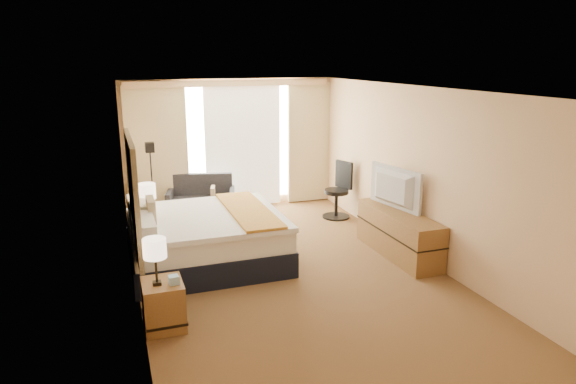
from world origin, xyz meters
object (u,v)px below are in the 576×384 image
object	(u,v)px
bed	(205,238)
floor_lamp	(151,170)
media_dresser	(399,234)
television	(390,188)
lamp_left	(155,249)
lamp_right	(147,192)
loveseat	(202,203)
nightstand_left	(163,305)
desk_chair	(339,193)
nightstand_right	(146,235)

from	to	relation	value
bed	floor_lamp	distance (m)	1.88
bed	media_dresser	bearing A→B (deg)	-13.33
bed	television	world-z (taller)	television
lamp_left	lamp_right	distance (m)	2.47
lamp_left	lamp_right	xyz separation A→B (m)	(0.11, 2.46, 0.03)
loveseat	nightstand_left	bearing A→B (deg)	-91.91
lamp_right	media_dresser	bearing A→B (deg)	-20.63
media_dresser	desk_chair	distance (m)	2.12
nightstand_left	bed	bearing A→B (deg)	65.02
bed	lamp_right	bearing A→B (deg)	137.69
nightstand_left	lamp_right	bearing A→B (deg)	88.78
loveseat	lamp_right	size ratio (longest dim) A/B	2.44
loveseat	lamp_right	distance (m)	2.13
nightstand_right	television	size ratio (longest dim) A/B	0.49
bed	floor_lamp	xyz separation A→B (m)	(-0.60, 1.62, 0.75)
loveseat	media_dresser	bearing A→B (deg)	-36.08
bed	desk_chair	size ratio (longest dim) A/B	2.04
nightstand_left	lamp_right	world-z (taller)	lamp_right
nightstand_right	lamp_right	size ratio (longest dim) A/B	0.95
media_dresser	lamp_right	size ratio (longest dim) A/B	3.11
loveseat	television	world-z (taller)	television
nightstand_right	lamp_left	distance (m)	2.63
nightstand_right	desk_chair	bearing A→B (deg)	10.38
media_dresser	television	xyz separation A→B (m)	(-0.05, 0.25, 0.67)
bed	television	bearing A→B (deg)	-8.75
media_dresser	television	distance (m)	0.72
loveseat	floor_lamp	world-z (taller)	floor_lamp
lamp_right	television	bearing A→B (deg)	-17.38
nightstand_left	television	world-z (taller)	television
bed	lamp_right	xyz separation A→B (m)	(-0.76, 0.69, 0.60)
loveseat	desk_chair	bearing A→B (deg)	-6.08
nightstand_left	media_dresser	size ratio (longest dim) A/B	0.31
nightstand_right	desk_chair	world-z (taller)	desk_chair
bed	lamp_right	distance (m)	1.19
nightstand_right	lamp_right	distance (m)	0.73
loveseat	desk_chair	xyz separation A→B (m)	(2.49, -0.91, 0.22)
desk_chair	lamp_left	size ratio (longest dim) A/B	2.00
loveseat	television	xyz separation A→B (m)	(2.48, -2.79, 0.76)
loveseat	desk_chair	world-z (taller)	desk_chair
media_dresser	lamp_right	xyz separation A→B (m)	(-3.65, 1.37, 0.65)
desk_chair	lamp_right	xyz separation A→B (m)	(-3.60, -0.75, 0.52)
media_dresser	floor_lamp	size ratio (longest dim) A/B	1.11
media_dresser	nightstand_left	bearing A→B (deg)	-164.16
lamp_left	nightstand_left	bearing A→B (deg)	35.50
lamp_right	bed	bearing A→B (deg)	-42.31
television	bed	bearing A→B (deg)	70.75
loveseat	lamp_left	size ratio (longest dim) A/B	2.60
nightstand_right	media_dresser	distance (m)	3.97
television	loveseat	bearing A→B (deg)	31.18
desk_chair	media_dresser	bearing A→B (deg)	-108.70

